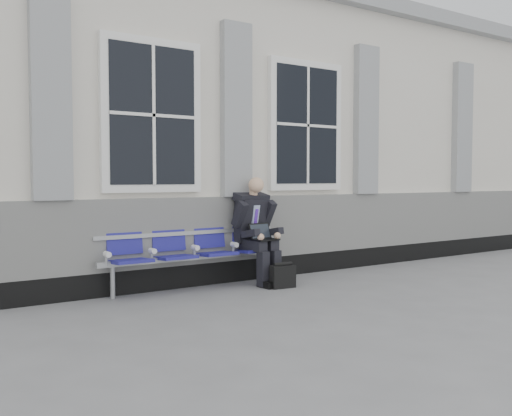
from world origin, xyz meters
TOP-DOWN VIEW (x-y plane):
  - ground at (0.00, 0.00)m, footprint 70.00×70.00m
  - station_building at (-0.02, 3.47)m, footprint 14.40×4.40m
  - bench at (-1.65, 1.32)m, footprint 2.60×0.47m
  - businessman at (-0.74, 1.19)m, footprint 0.61×0.82m
  - briefcase at (-0.64, 0.70)m, footprint 0.35×0.18m

SIDE VIEW (x-z plane):
  - ground at x=0.00m, z-range 0.00..0.00m
  - briefcase at x=-0.64m, z-range -0.01..0.33m
  - bench at x=-1.65m, z-range 0.10..1.01m
  - businessman at x=-0.74m, z-range 0.05..1.52m
  - station_building at x=-0.02m, z-range -0.02..4.47m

